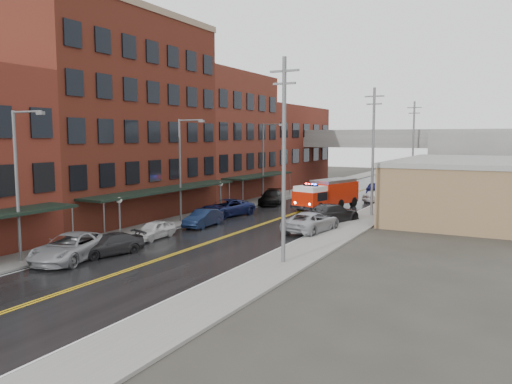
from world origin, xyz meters
The scene contains 32 objects.
road centered at (0.00, 30.00, 0.01)m, with size 11.00×160.00×0.02m, color black.
sidewalk_left centered at (-7.30, 30.00, 0.07)m, with size 3.00×160.00×0.15m, color slate.
sidewalk_right centered at (7.30, 30.00, 0.07)m, with size 3.00×160.00×0.15m, color slate.
curb_left centered at (-5.65, 30.00, 0.07)m, with size 0.30×160.00×0.15m, color gray.
curb_right centered at (5.65, 30.00, 0.07)m, with size 0.30×160.00×0.15m, color gray.
brick_building_b centered at (-13.30, 23.00, 9.00)m, with size 9.00×20.00×18.00m, color #511B15.
brick_building_c centered at (-13.30, 40.50, 7.50)m, with size 9.00×15.00×15.00m, color maroon.
brick_building_far centered at (-13.30, 58.00, 6.00)m, with size 9.00×20.00×12.00m, color maroon.
tan_building centered at (16.00, 40.00, 2.50)m, with size 14.00×22.00×5.00m, color #906E4D.
right_far_block centered at (18.00, 70.00, 4.00)m, with size 18.00×30.00×8.00m, color slate.
awning_1 centered at (-7.49, 23.00, 2.99)m, with size 2.60×18.00×3.09m.
awning_2 centered at (-7.49, 40.50, 2.99)m, with size 2.60×13.00×3.09m.
globe_lamp_1 centered at (-6.40, 16.00, 2.31)m, with size 0.44×0.44×3.12m.
globe_lamp_2 centered at (-6.40, 30.00, 2.31)m, with size 0.44×0.44×3.12m.
street_lamp_0 centered at (-6.55, 8.00, 5.19)m, with size 2.64×0.22×9.00m.
street_lamp_1 centered at (-6.55, 24.00, 5.19)m, with size 2.64×0.22×9.00m.
street_lamp_2 centered at (-6.55, 40.00, 5.19)m, with size 2.64×0.22×9.00m.
utility_pole_0 centered at (7.20, 15.00, 6.31)m, with size 1.80×0.24×12.00m.
utility_pole_1 centered at (7.20, 35.00, 6.31)m, with size 1.80×0.24×12.00m.
utility_pole_2 centered at (7.20, 55.00, 6.31)m, with size 1.80×0.24×12.00m.
overpass centered at (0.00, 62.00, 5.99)m, with size 40.00×10.00×7.50m.
fire_truck centered at (1.71, 37.81, 1.64)m, with size 4.95×8.69×3.03m.
parked_car_left_2 centered at (-4.60, 9.80, 0.82)m, with size 2.73×5.92×1.65m, color gray.
parked_car_left_3 centered at (-3.60, 11.99, 0.67)m, with size 1.86×4.59×1.33m, color #252527.
parked_car_left_4 centered at (-4.36, 17.33, 0.67)m, with size 1.57×3.91×1.33m, color silver.
parked_car_left_5 centered at (-3.90, 23.19, 0.73)m, with size 1.53×4.40×1.45m, color black.
parked_car_left_6 centered at (-5.00, 28.80, 0.80)m, with size 2.66×5.77×1.60m, color #121A47.
parked_car_left_7 centered at (-4.88, 38.28, 0.80)m, with size 2.23×5.48×1.59m, color black.
parked_car_right_0 centered at (5.00, 25.17, 0.81)m, with size 2.70×5.86×1.63m, color #999BA1.
parked_car_right_1 centered at (5.00, 30.16, 0.84)m, with size 2.34×5.76×1.67m, color #232426.
parked_car_right_2 centered at (4.82, 45.86, 0.70)m, with size 1.66×4.13×1.41m, color silver.
parked_car_right_3 centered at (3.60, 52.20, 0.82)m, with size 1.73×4.96×1.63m, color black.
Camera 1 is at (19.14, -11.25, 7.48)m, focal length 35.00 mm.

